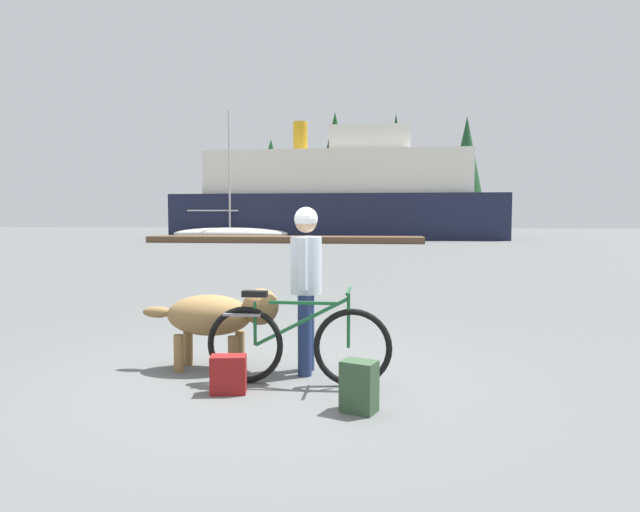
{
  "coord_description": "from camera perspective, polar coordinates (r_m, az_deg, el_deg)",
  "views": [
    {
      "loc": [
        1.17,
        -5.37,
        1.6
      ],
      "look_at": [
        0.35,
        1.55,
        1.12
      ],
      "focal_mm": 31.11,
      "sensor_mm": 36.0,
      "label": 1
    }
  ],
  "objects": [
    {
      "name": "pine_tree_center",
      "position": [
        57.02,
        1.55,
        10.07
      ],
      "size": [
        4.27,
        4.27,
        12.23
      ],
      "color": "#4C331E",
      "rests_on": "ground_plane"
    },
    {
      "name": "pine_tree_mid_back",
      "position": [
        61.45,
        7.79,
        9.78
      ],
      "size": [
        2.91,
        2.91,
        12.81
      ],
      "color": "#4C331E",
      "rests_on": "ground_plane"
    },
    {
      "name": "dock_pier",
      "position": [
        35.71,
        -3.57,
        1.72
      ],
      "size": [
        17.53,
        2.87,
        0.4
      ],
      "primitive_type": "cube",
      "color": "brown",
      "rests_on": "ground_plane"
    },
    {
      "name": "ground_plane",
      "position": [
        5.72,
        -5.41,
        -12.32
      ],
      "size": [
        160.0,
        160.0,
        0.0
      ],
      "primitive_type": "plane",
      "color": "#595B5B"
    },
    {
      "name": "sailboat_moored",
      "position": [
        40.06,
        -9.24,
        2.35
      ],
      "size": [
        8.39,
        2.35,
        9.08
      ],
      "color": "silver",
      "rests_on": "ground_plane"
    },
    {
      "name": "ferry_boat",
      "position": [
        42.71,
        2.01,
        6.06
      ],
      "size": [
        24.32,
        7.19,
        8.92
      ],
      "color": "#191E38",
      "rests_on": "ground_plane"
    },
    {
      "name": "backpack",
      "position": [
        4.71,
        4.05,
        -13.23
      ],
      "size": [
        0.33,
        0.29,
        0.43
      ],
      "primitive_type": "cube",
      "rotation": [
        0.0,
        0.0,
        -0.38
      ],
      "color": "#334C33",
      "rests_on": "ground_plane"
    },
    {
      "name": "bicycle",
      "position": [
        5.37,
        -2.39,
        -8.98
      ],
      "size": [
        1.79,
        0.44,
        0.93
      ],
      "color": "black",
      "rests_on": "ground_plane"
    },
    {
      "name": "pine_tree_far_right",
      "position": [
        59.09,
        14.83,
        9.14
      ],
      "size": [
        3.89,
        3.89,
        11.89
      ],
      "color": "#4C331E",
      "rests_on": "ground_plane"
    },
    {
      "name": "pine_tree_far_left",
      "position": [
        59.32,
        -5.05,
        8.72
      ],
      "size": [
        3.64,
        3.64,
        9.82
      ],
      "color": "#4C331E",
      "rests_on": "ground_plane"
    },
    {
      "name": "person_cyclist",
      "position": [
        5.67,
        -1.44,
        -1.84
      ],
      "size": [
        0.32,
        0.53,
        1.71
      ],
      "color": "navy",
      "rests_on": "ground_plane"
    },
    {
      "name": "dog",
      "position": [
        5.95,
        -10.38,
        -6.04
      ],
      "size": [
        1.47,
        0.5,
        0.87
      ],
      "color": "olive",
      "rests_on": "ground_plane"
    },
    {
      "name": "handbag_pannier",
      "position": [
        5.23,
        -9.4,
        -11.93
      ],
      "size": [
        0.35,
        0.23,
        0.35
      ],
      "primitive_type": "cube",
      "rotation": [
        0.0,
        0.0,
        0.17
      ],
      "color": "maroon",
      "rests_on": "ground_plane"
    }
  ]
}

